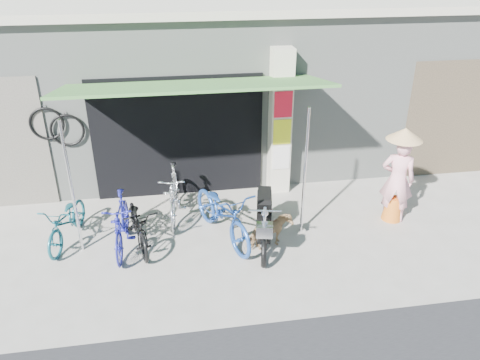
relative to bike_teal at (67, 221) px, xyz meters
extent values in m
plane|color=#A39D93|center=(3.25, -1.06, -0.41)|extent=(80.00, 80.00, 0.00)
cube|color=gray|center=(3.25, 4.04, 1.34)|extent=(12.00, 5.00, 3.50)
cube|color=beige|center=(3.25, 4.04, 3.17)|extent=(12.30, 5.30, 0.16)
cube|color=black|center=(2.05, 1.52, 0.84)|extent=(3.40, 0.06, 2.50)
cube|color=black|center=(2.05, 1.53, 0.14)|extent=(3.06, 0.04, 1.10)
torus|color=black|center=(-0.05, 1.48, 1.14)|extent=(0.65, 0.05, 0.65)
cylinder|color=silver|center=(-0.05, 1.50, 1.46)|extent=(0.02, 0.02, 0.12)
torus|color=black|center=(-0.40, 1.48, 1.29)|extent=(0.65, 0.05, 0.65)
cylinder|color=silver|center=(-0.40, 1.50, 1.61)|extent=(0.02, 0.02, 0.12)
cube|color=beige|center=(4.10, 1.39, 1.09)|extent=(0.42, 0.42, 3.00)
cube|color=red|center=(4.10, 1.17, 1.54)|extent=(0.36, 0.02, 0.52)
cube|color=yellow|center=(4.10, 1.17, 0.97)|extent=(0.36, 0.02, 0.52)
cube|color=silver|center=(4.10, 1.17, 0.41)|extent=(0.36, 0.02, 0.50)
cube|color=#3A6D31|center=(2.35, 0.59, 2.14)|extent=(4.60, 1.88, 0.35)
cylinder|color=silver|center=(0.25, -0.31, 0.77)|extent=(0.05, 0.05, 2.36)
cylinder|color=silver|center=(4.15, -0.31, 0.77)|extent=(0.05, 0.05, 2.36)
cube|color=brown|center=(8.25, 1.53, 0.89)|extent=(2.60, 0.06, 2.60)
imported|color=#165865|center=(0.00, 0.00, 0.00)|extent=(0.86, 1.62, 0.81)
imported|color=navy|center=(0.96, -0.36, 0.08)|extent=(0.53, 1.65, 0.98)
imported|color=black|center=(1.23, -0.30, 0.01)|extent=(0.86, 1.65, 0.83)
imported|color=silver|center=(1.88, 0.54, 0.10)|extent=(0.62, 1.71, 1.01)
imported|color=#214998|center=(2.70, -0.33, 0.11)|extent=(1.33, 2.08, 1.03)
imported|color=tan|center=(3.47, -0.76, -0.09)|extent=(0.81, 0.57, 0.62)
torus|color=black|center=(3.25, -1.24, -0.14)|extent=(0.20, 0.53, 0.53)
torus|color=black|center=(3.52, 0.03, -0.14)|extent=(0.20, 0.53, 0.53)
cube|color=black|center=(3.38, -0.61, -0.07)|extent=(0.41, 0.97, 0.10)
cube|color=black|center=(3.45, -0.26, 0.15)|extent=(0.37, 0.59, 0.34)
cube|color=black|center=(3.45, -0.26, 0.36)|extent=(0.35, 0.58, 0.09)
cube|color=black|center=(3.29, -1.04, 0.21)|extent=(0.23, 0.14, 0.56)
cylinder|color=silver|center=(3.26, -1.21, 0.61)|extent=(0.51, 0.14, 0.03)
cube|color=silver|center=(3.22, -1.38, 0.37)|extent=(0.29, 0.25, 0.20)
imported|color=#F2A3AE|center=(5.97, -0.19, 0.43)|extent=(0.72, 0.63, 1.67)
cone|color=#CB651C|center=(5.97, -0.19, -0.18)|extent=(0.38, 0.38, 0.46)
cone|color=tan|center=(5.97, -0.19, 1.33)|extent=(0.64, 0.64, 0.22)
camera|label=1|loc=(1.88, -7.35, 4.29)|focal=35.00mm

